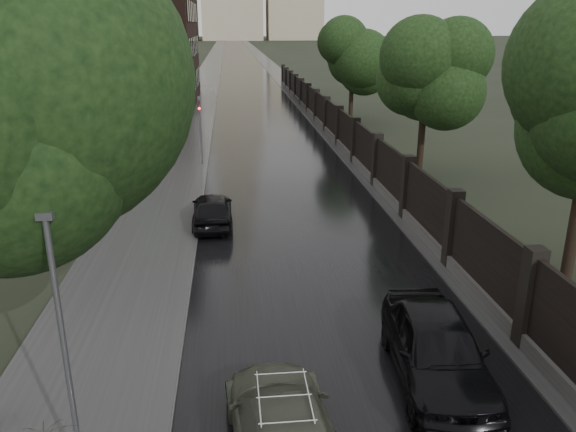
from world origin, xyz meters
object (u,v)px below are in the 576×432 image
Objects in this scene: tree_right_b at (426,82)px; volga_sedan at (284,430)px; lamp_post at (65,354)px; hatchback_left at (212,209)px; tree_left_far at (142,67)px; tree_right_c at (352,61)px; traffic_light at (200,125)px; car_right_near at (437,348)px.

tree_right_b is 22.72m from volga_sedan.
lamp_post is 13.78m from hatchback_left.
tree_left_far is 1.05× the size of tree_right_b.
tree_right_c reaches higher than volga_sedan.
volga_sedan is (-9.30, -38.29, -4.26)m from tree_right_c.
tree_right_b is 24.33m from lamp_post.
tree_left_far is 1.45× the size of lamp_post.
tree_right_c reaches higher than traffic_light.
car_right_near is (6.18, -21.11, -1.57)m from traffic_light.
car_right_near is (7.28, 2.39, -1.85)m from lamp_post.
tree_right_b is 12.44m from traffic_light.
traffic_light is (3.70, -5.01, -2.84)m from tree_left_far.
tree_right_b reaches higher than volga_sedan.
tree_right_b is 1.75× the size of traffic_light.
volga_sedan is 0.98× the size of car_right_near.
traffic_light is at bearing 165.76° from tree_right_b.
tree_right_b reaches higher than traffic_light.
tree_left_far is at bearing 115.57° from car_right_near.
car_right_near is at bearing 18.16° from lamp_post.
volga_sedan is at bearing -77.64° from tree_left_far.
tree_right_b is at bearing -90.00° from tree_right_c.
traffic_light is at bearing -128.18° from tree_right_c.
hatchback_left is (4.55, -15.01, -4.56)m from tree_left_far.
traffic_light is at bearing 87.32° from lamp_post.
tree_left_far is 18.45m from tree_right_c.
tree_left_far is at bearing -147.17° from tree_right_c.
hatchback_left is at bearing -87.64° from volga_sedan.
tree_left_far is 1.56× the size of volga_sedan.
tree_right_c is 19.26m from traffic_light.
tree_right_b is 1.48× the size of volga_sedan.
hatchback_left is (0.85, -10.00, -1.72)m from traffic_light.
lamp_post is (2.60, -28.50, -2.57)m from tree_left_far.
volga_sedan is (2.50, -23.29, -1.71)m from traffic_light.
traffic_light is 22.05m from car_right_near.
hatchback_left is (1.95, 13.49, -1.99)m from lamp_post.
tree_left_far is 16.33m from hatchback_left.
tree_right_b is 1.76× the size of hatchback_left.
hatchback_left is at bearing -85.13° from traffic_light.
tree_left_far is at bearing -74.22° from hatchback_left.
traffic_light is 23.48m from volga_sedan.
tree_left_far is 28.73m from lamp_post.
tree_right_b is 19.41m from car_right_near.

